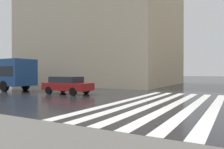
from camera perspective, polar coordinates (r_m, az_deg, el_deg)
ground_plane at (r=8.50m, az=16.70°, el=-11.25°), size 220.00×220.00×0.00m
zebra_crossing at (r=12.57m, az=16.14°, el=-7.42°), size 13.00×6.50×0.01m
haussmann_block_mid at (r=35.21m, az=-2.32°, el=13.62°), size 16.99×21.06×19.89m
car_red at (r=18.12m, az=-11.62°, el=-2.61°), size 1.85×4.10×1.41m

